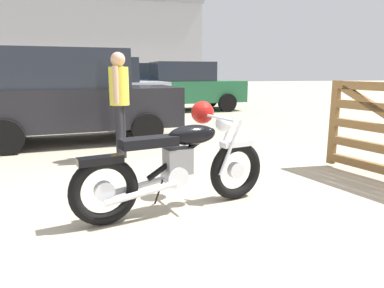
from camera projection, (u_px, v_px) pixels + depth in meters
The scene contains 8 objects.
ground_plane at pixel (210, 209), 3.62m from camera, with size 80.00×80.00×0.00m, color tan.
vintage_motorcycle at pixel (180, 162), 3.55m from camera, with size 2.03×0.87×1.07m.
bystander at pixel (119, 95), 5.48m from camera, with size 0.30×0.45×1.66m.
blue_hatchback_right at pixel (182, 87), 12.38m from camera, with size 4.33×2.20×1.67m.
dark_sedan_left at pixel (125, 84), 14.45m from camera, with size 4.46×2.53×1.67m.
pale_sedan_back at pixel (72, 95), 6.91m from camera, with size 4.08×2.22×1.78m.
silver_sedan_mid at pixel (78, 87), 9.93m from camera, with size 4.94×2.61×1.74m.
industrial_building at pixel (72, 44), 34.24m from camera, with size 23.58×13.86×17.06m.
Camera 1 is at (-0.93, -3.29, 1.39)m, focal length 33.33 mm.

